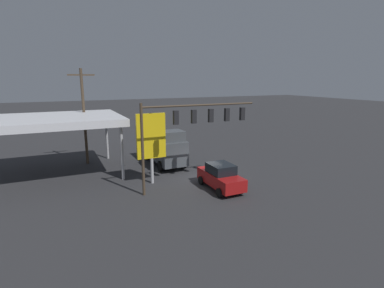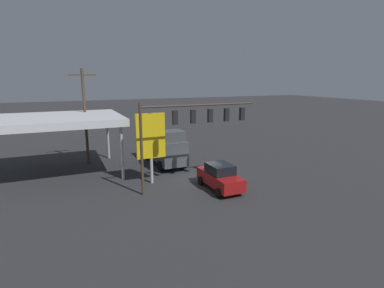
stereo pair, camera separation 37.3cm
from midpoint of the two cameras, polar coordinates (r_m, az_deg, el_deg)
The scene contains 7 objects.
ground_plane at distance 25.01m, azimuth 1.52°, elevation -6.66°, with size 200.00×200.00×0.00m, color #2D2D30.
traffic_signal_assembly at distance 22.05m, azimuth -0.14°, elevation 4.27°, with size 9.15×0.43×6.55m.
utility_pole at distance 30.32m, azimuth -20.20°, elevation 5.30°, with size 2.40×0.26×9.08m.
gas_station_canopy at distance 27.72m, azimuth -26.01°, elevation 3.96°, with size 11.60×8.55×5.04m.
price_sign at distance 23.33m, azimuth -8.26°, elevation 1.17°, with size 2.29×0.27×5.57m.
sedan_far at distance 22.66m, azimuth 5.01°, elevation -6.20°, with size 2.07×4.40×1.93m.
delivery_truck at distance 28.93m, azimuth -5.69°, elevation -0.60°, with size 2.62×6.83×3.58m.
Camera 1 is at (10.74, 21.07, 8.13)m, focal length 28.00 mm.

